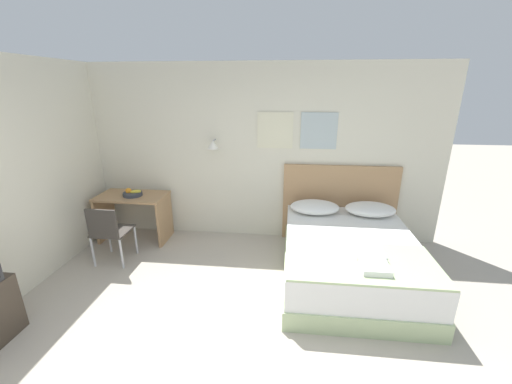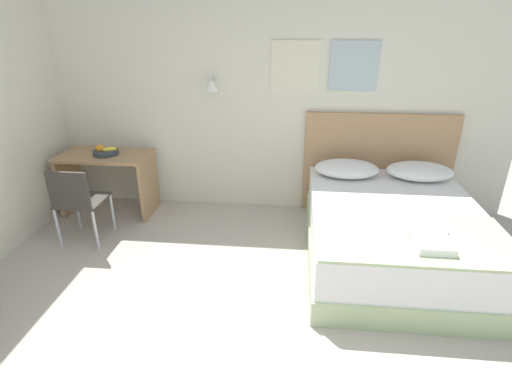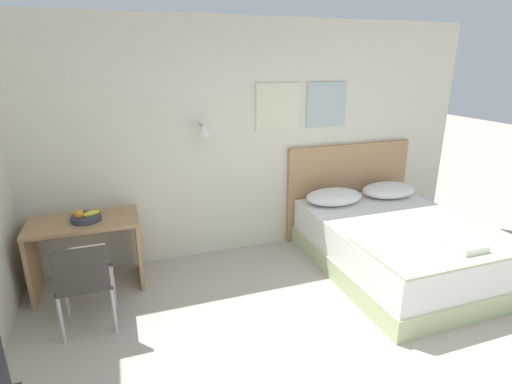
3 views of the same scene
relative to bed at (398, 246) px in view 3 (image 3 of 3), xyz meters
The scene contains 11 objects.
wall_back 2.04m from the bed, 140.12° to the left, with size 5.68×0.31×2.65m.
bed is the anchor object (origin of this frame).
headboard 1.11m from the bed, 90.00° to the left, with size 1.71×0.06×1.20m.
pillow_left 0.92m from the bed, 117.47° to the left, with size 0.70×0.47×0.17m.
pillow_right 0.92m from the bed, 62.53° to the left, with size 0.70×0.47×0.17m.
throw_blanket 0.67m from the bed, 90.00° to the right, with size 1.54×0.83×0.02m.
folded_towel_near_foot 0.58m from the bed, 77.11° to the right, with size 0.31×0.32×0.06m.
folded_towel_mid_bed 0.83m from the bed, 82.67° to the right, with size 0.27×0.28×0.06m.
desk 3.25m from the bed, 166.82° to the left, with size 1.02×0.57×0.73m.
desk_chair 3.15m from the bed, behind, with size 0.44×0.44×0.84m.
fruit_bowl 3.25m from the bed, 167.17° to the left, with size 0.28×0.28×0.12m.
Camera 3 is at (-1.41, -1.57, 2.21)m, focal length 28.00 mm.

